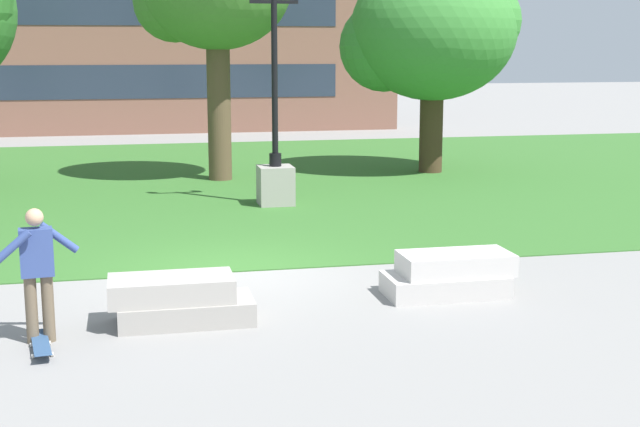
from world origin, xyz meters
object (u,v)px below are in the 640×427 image
Objects in this scene: concrete_block_left at (450,275)px; skateboard at (41,345)px; concrete_block_center at (179,301)px; lamp_post_center at (275,160)px; person_skateboarder at (37,267)px.

skateboard is at bearing -166.85° from concrete_block_left.
concrete_block_left is (4.03, 0.52, 0.00)m from concrete_block_center.
concrete_block_left is 8.24m from lamp_post_center.
concrete_block_center is at bearing 13.88° from person_skateboarder.
person_skateboarder is (-5.78, -0.96, 0.67)m from concrete_block_left.
concrete_block_center is 1.85× the size of skateboard.
concrete_block_left is 1.82× the size of skateboard.
lamp_post_center reaches higher than concrete_block_center.
concrete_block_left is 5.91m from skateboard.
person_skateboarder is at bearing -166.12° from concrete_block_center.
concrete_block_center is 4.06m from concrete_block_left.
concrete_block_left is 0.37× the size of lamp_post_center.
lamp_post_center is (-1.29, 8.10, 0.75)m from concrete_block_left.
person_skateboarder reaches higher than skateboard.
concrete_block_left is at bearing 13.15° from skateboard.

